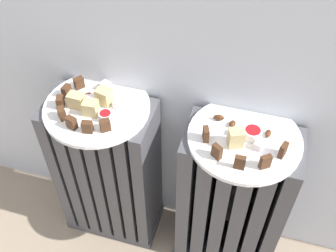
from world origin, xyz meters
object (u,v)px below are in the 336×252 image
Objects in this scene: plate_left at (97,108)px; jam_bowl_left at (105,116)px; jam_bowl_right at (252,133)px; radiator_right at (231,202)px; radiator_left at (109,173)px; plate_right at (244,138)px; fork at (240,132)px.

plate_left is 8.21× the size of jam_bowl_left.
plate_left is at bearing 138.20° from jam_bowl_left.
jam_bowl_right is (0.43, 0.00, 0.02)m from plate_left.
radiator_left is at bearing -180.00° from radiator_right.
plate_right is at bearing 6.13° from jam_bowl_left.
plate_left and plate_right have the same top height.
jam_bowl_left reaches higher than radiator_left.
jam_bowl_left reaches higher than plate_right.
radiator_right is at bearing -42.78° from fork.
jam_bowl_left is at bearing -173.87° from plate_right.
plate_right is (0.41, 0.00, 0.30)m from radiator_left.
radiator_left is 0.33m from jam_bowl_left.
radiator_right is 1.97× the size of plate_left.
jam_bowl_right is 0.03m from fork.
plate_left is 0.40m from fork.
radiator_left and radiator_right have the same top height.
fork is (0.40, 0.01, 0.31)m from radiator_left.
plate_right is 0.02m from fork.
radiator_right is 0.31m from fork.
jam_bowl_right is at bearing 16.53° from radiator_right.
plate_left reaches higher than radiator_left.
radiator_left is 0.41m from radiator_right.
plate_left is 3.00× the size of fork.
fork is at bearing 137.22° from radiator_right.
radiator_left is at bearing -33.69° from plate_left.
radiator_right is (0.41, 0.00, 0.00)m from radiator_left.
jam_bowl_left is 0.36m from fork.
radiator_right is 0.51m from plate_left.
fork is (-0.01, 0.01, 0.01)m from plate_right.
radiator_right is at bearing 0.00° from radiator_left.
jam_bowl_right is (0.38, 0.04, 0.00)m from jam_bowl_left.
jam_bowl_left is (0.04, -0.04, 0.32)m from radiator_left.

